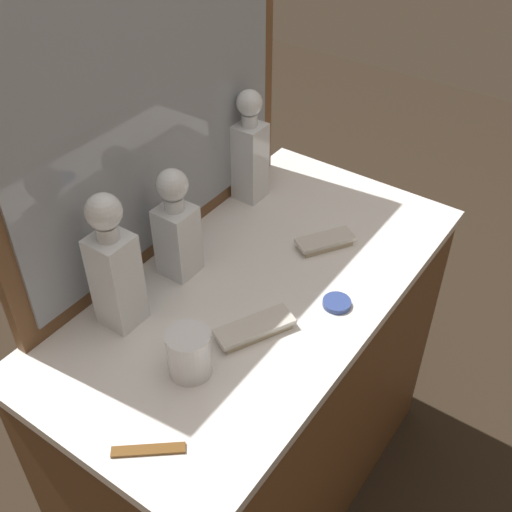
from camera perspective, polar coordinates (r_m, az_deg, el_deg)
ground_plane at (r=2.04m, az=-0.00°, el=-19.72°), size 6.00×6.00×0.00m
dresser at (r=1.70m, az=-0.00°, el=-12.72°), size 1.06×0.56×0.82m
dresser_mirror at (r=1.32m, az=-9.62°, el=14.80°), size 0.86×0.03×0.79m
crystal_decanter_far_right at (r=1.61m, az=-0.57°, el=9.02°), size 0.07×0.07×0.30m
crystal_decanter_front at (r=1.38m, az=-7.16°, el=2.11°), size 0.08×0.08×0.26m
crystal_decanter_right at (r=1.27m, az=-12.60°, el=-1.58°), size 0.08×0.08×0.31m
crystal_tumbler_front at (r=1.20m, az=-6.05°, el=-8.86°), size 0.08×0.08×0.10m
silver_brush_right at (r=1.50m, az=6.26°, el=1.28°), size 0.15×0.12×0.02m
silver_brush_left at (r=1.28m, az=-0.13°, el=-6.59°), size 0.17×0.13×0.02m
porcelain_dish at (r=1.36m, az=7.31°, el=-4.24°), size 0.06×0.06×0.01m
tortoiseshell_comb at (r=1.14m, az=-9.71°, el=-16.90°), size 0.10×0.11×0.01m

